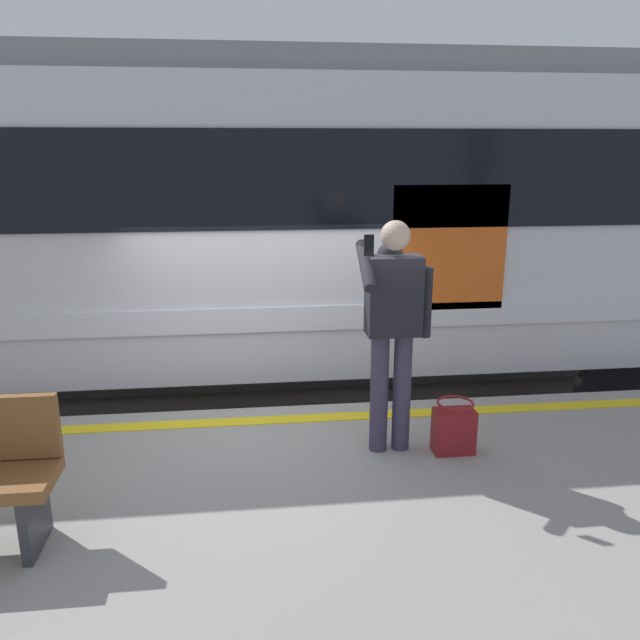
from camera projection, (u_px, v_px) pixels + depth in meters
ground_plane at (267, 492)px, 6.03m from camera, size 24.83×24.83×0.00m
platform at (279, 637)px, 3.67m from camera, size 16.55×4.69×0.88m
safety_line at (266, 420)px, 5.51m from camera, size 16.22×0.16×0.01m
track_rail_near at (263, 430)px, 7.17m from camera, size 21.52×0.08×0.16m
track_rail_far at (260, 384)px, 8.55m from camera, size 21.52×0.08×0.16m
train_carriage at (204, 210)px, 7.14m from camera, size 13.70×3.02×3.93m
passenger at (393, 318)px, 4.73m from camera, size 0.57×0.55×1.80m
handbag at (454, 429)px, 4.90m from camera, size 0.32×0.29×0.42m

